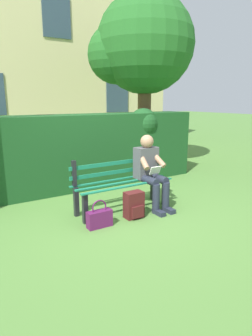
# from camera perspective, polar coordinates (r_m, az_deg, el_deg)

# --- Properties ---
(ground) EXTENTS (60.00, 60.00, 0.00)m
(ground) POSITION_cam_1_polar(r_m,az_deg,el_deg) (4.84, -0.64, -8.16)
(ground) COLOR #517F38
(park_bench) EXTENTS (1.64, 0.49, 0.87)m
(park_bench) POSITION_cam_1_polar(r_m,az_deg,el_deg) (4.75, -1.05, -3.05)
(park_bench) COLOR black
(park_bench) RESTS_ON ground
(person_seated) EXTENTS (0.44, 0.73, 1.20)m
(person_seated) POSITION_cam_1_polar(r_m,az_deg,el_deg) (4.82, 4.76, -0.25)
(person_seated) COLOR #4C4C51
(person_seated) RESTS_ON ground
(hedge_backdrop) EXTENTS (5.69, 0.79, 1.58)m
(hedge_backdrop) POSITION_cam_1_polar(r_m,az_deg,el_deg) (5.90, -10.67, 3.34)
(hedge_backdrop) COLOR #19471E
(hedge_backdrop) RESTS_ON ground
(tree) EXTENTS (2.59, 2.46, 4.36)m
(tree) POSITION_cam_1_polar(r_m,az_deg,el_deg) (7.96, 2.79, 22.52)
(tree) COLOR brown
(tree) RESTS_ON ground
(building_facade) EXTENTS (8.61, 3.12, 6.82)m
(building_facade) POSITION_cam_1_polar(r_m,az_deg,el_deg) (11.60, -15.89, 20.94)
(building_facade) COLOR beige
(building_facade) RESTS_ON ground
(backpack) EXTENTS (0.29, 0.25, 0.41)m
(backpack) POSITION_cam_1_polar(r_m,az_deg,el_deg) (4.47, 1.55, -7.26)
(backpack) COLOR #4C1919
(backpack) RESTS_ON ground
(handbag) EXTENTS (0.36, 0.14, 0.40)m
(handbag) POSITION_cam_1_polar(r_m,az_deg,el_deg) (4.19, -5.21, -9.71)
(handbag) COLOR #59194C
(handbag) RESTS_ON ground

